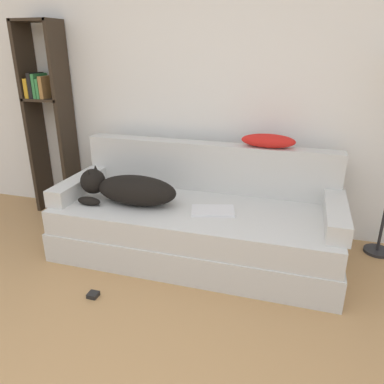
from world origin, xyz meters
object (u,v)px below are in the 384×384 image
at_px(dog, 128,189).
at_px(power_adapter, 93,295).
at_px(laptop, 213,211).
at_px(throw_pillow, 268,141).
at_px(couch, 195,231).
at_px(bookshelf, 47,111).

distance_m(dog, power_adapter, 0.83).
distance_m(laptop, throw_pillow, 0.71).
height_order(dog, throw_pillow, throw_pillow).
bearing_deg(couch, power_adapter, -124.24).
relative_size(laptop, throw_pillow, 0.85).
distance_m(dog, throw_pillow, 1.15).
bearing_deg(bookshelf, dog, -27.90).
bearing_deg(couch, laptop, -24.31).
xyz_separation_m(dog, power_adapter, (0.02, -0.64, -0.53)).
distance_m(dog, bookshelf, 1.30).
height_order(couch, laptop, laptop).
height_order(laptop, bookshelf, bookshelf).
relative_size(bookshelf, power_adapter, 26.45).
relative_size(dog, power_adapter, 11.72).
bearing_deg(laptop, couch, 140.46).
relative_size(couch, dog, 2.74).
height_order(couch, throw_pillow, throw_pillow).
relative_size(couch, throw_pillow, 5.15).
bearing_deg(bookshelf, couch, -16.57).
bearing_deg(dog, power_adapter, -88.64).
distance_m(laptop, bookshelf, 1.92).
relative_size(laptop, bookshelf, 0.20).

